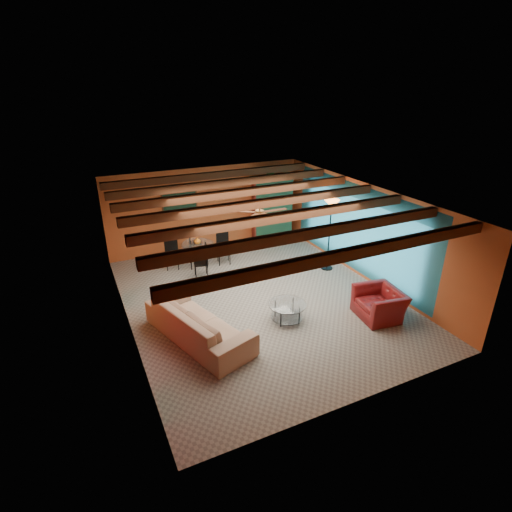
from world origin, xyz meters
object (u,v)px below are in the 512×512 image
dining_table (198,251)px  vase (197,232)px  floor_lamp (329,235)px  potted_plant (271,172)px  sofa (199,323)px  armoire (270,210)px  armchair (379,304)px  coffee_table (287,312)px

dining_table → vase: 0.60m
floor_lamp → potted_plant: (-0.45, 2.91, 1.34)m
sofa → dining_table: dining_table is taller
dining_table → potted_plant: 3.70m
armoire → dining_table: bearing=-149.0°
armchair → coffee_table: size_ratio=1.22×
sofa → armchair: (4.17, -0.98, -0.05)m
dining_table → armoire: bearing=19.5°
vase → armchair: bearing=-56.7°
coffee_table → vase: bearing=103.9°
coffee_table → floor_lamp: (2.49, 1.97, 0.85)m
armoire → potted_plant: (0.00, 0.00, 1.33)m
coffee_table → armoire: (2.04, 4.88, 0.86)m
floor_lamp → sofa: bearing=-158.9°
floor_lamp → potted_plant: potted_plant is taller
armchair → potted_plant: 6.03m
armchair → potted_plant: bearing=-172.0°
vase → potted_plant: bearing=19.5°
floor_lamp → potted_plant: size_ratio=4.50×
armchair → potted_plant: size_ratio=2.28×
potted_plant → vase: (-2.99, -1.06, -1.31)m
dining_table → coffee_table: bearing=-76.1°
armoire → potted_plant: 1.33m
armchair → floor_lamp: 2.88m
coffee_table → armchair: bearing=-20.8°
coffee_table → floor_lamp: 3.29m
armoire → potted_plant: potted_plant is taller
floor_lamp → armchair: bearing=-98.7°
coffee_table → floor_lamp: bearing=38.3°
armoire → vase: armoire is taller
potted_plant → armoire: bearing=0.0°
dining_table → armchair: bearing=-56.7°
dining_table → sofa: bearing=-107.6°
sofa → armoire: armoire is taller
coffee_table → vase: size_ratio=4.34×
armchair → armoire: size_ratio=0.50×
armchair → dining_table: size_ratio=0.57×
sofa → potted_plant: 6.57m
coffee_table → potted_plant: 5.72m
sofa → armchair: 4.29m
floor_lamp → vase: size_ratio=10.47×
dining_table → armoire: armoire is taller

